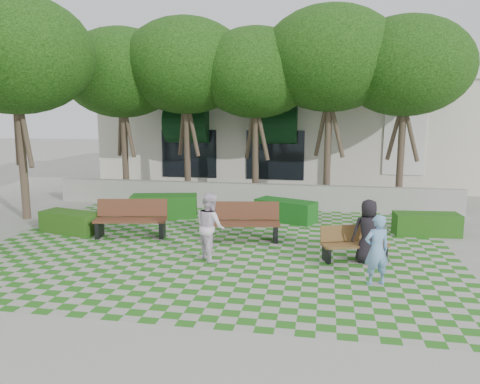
% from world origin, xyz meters
% --- Properties ---
extents(ground, '(90.00, 90.00, 0.00)m').
position_xyz_m(ground, '(0.00, 0.00, 0.00)').
color(ground, gray).
rests_on(ground, ground).
extents(lawn, '(12.00, 12.00, 0.00)m').
position_xyz_m(lawn, '(0.00, 1.00, 0.01)').
color(lawn, '#2B721E').
rests_on(lawn, ground).
extents(sidewalk_south, '(16.00, 2.00, 0.01)m').
position_xyz_m(sidewalk_south, '(0.00, -4.70, 0.01)').
color(sidewalk_south, '#9E9B93').
rests_on(sidewalk_south, ground).
extents(retaining_wall, '(15.00, 0.36, 0.90)m').
position_xyz_m(retaining_wall, '(0.00, 6.20, 0.45)').
color(retaining_wall, '#9E9B93').
rests_on(retaining_wall, ground).
extents(bench_east, '(1.66, 1.00, 0.83)m').
position_xyz_m(bench_east, '(3.47, 0.51, 0.40)').
color(bench_east, brown).
rests_on(bench_east, ground).
extents(bench_mid, '(2.10, 0.99, 1.06)m').
position_xyz_m(bench_mid, '(0.54, 1.72, 0.51)').
color(bench_mid, '#4F2B1B').
rests_on(bench_mid, ground).
extents(bench_west, '(2.10, 1.03, 1.06)m').
position_xyz_m(bench_west, '(-2.66, 1.54, 0.51)').
color(bench_west, '#532C1C').
rests_on(bench_west, ground).
extents(hedge_east, '(1.88, 0.90, 0.64)m').
position_xyz_m(hedge_east, '(5.67, 3.25, 0.32)').
color(hedge_east, '#1E4C14').
rests_on(hedge_east, ground).
extents(hedge_midright, '(2.11, 1.50, 0.68)m').
position_xyz_m(hedge_midright, '(1.51, 4.28, 0.34)').
color(hedge_midright, '#155019').
rests_on(hedge_midright, ground).
extents(hedge_midleft, '(2.31, 1.33, 0.76)m').
position_xyz_m(hedge_midleft, '(-2.58, 4.07, 0.38)').
color(hedge_midleft, '#175015').
rests_on(hedge_midleft, ground).
extents(hedge_west, '(1.91, 1.13, 0.63)m').
position_xyz_m(hedge_west, '(-4.62, 1.63, 0.31)').
color(hedge_west, '#234E15').
rests_on(hedge_west, ground).
extents(person_blue, '(0.63, 0.53, 1.48)m').
position_xyz_m(person_blue, '(3.83, -1.10, 0.74)').
color(person_blue, '#75A3D5').
rests_on(person_blue, ground).
extents(person_dark, '(0.81, 0.59, 1.52)m').
position_xyz_m(person_dark, '(3.77, 0.35, 0.76)').
color(person_dark, black).
rests_on(person_dark, ground).
extents(person_white, '(0.98, 1.01, 1.63)m').
position_xyz_m(person_white, '(0.07, -0.08, 0.82)').
color(person_white, white).
rests_on(person_white, ground).
extents(tree_row, '(17.70, 13.40, 7.41)m').
position_xyz_m(tree_row, '(-1.86, 5.95, 5.18)').
color(tree_row, '#47382B').
rests_on(tree_row, ground).
extents(building, '(18.00, 8.92, 5.15)m').
position_xyz_m(building, '(0.93, 14.08, 2.52)').
color(building, beige).
rests_on(building, ground).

